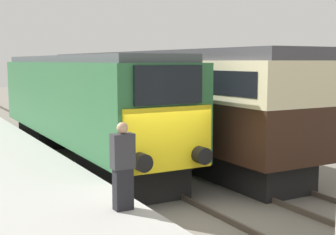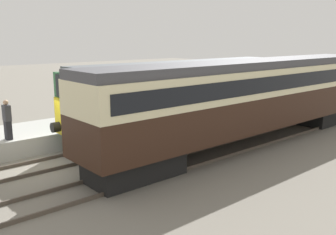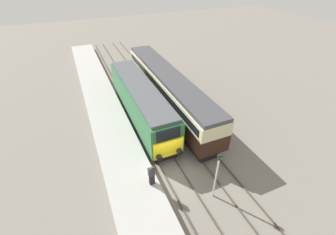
{
  "view_description": "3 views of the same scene",
  "coord_description": "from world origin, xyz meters",
  "px_view_note": "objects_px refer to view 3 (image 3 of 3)",
  "views": [
    {
      "loc": [
        -5.59,
        -9.22,
        3.75
      ],
      "look_at": [
        0.0,
        0.88,
        2.35
      ],
      "focal_mm": 50.0,
      "sensor_mm": 36.0,
      "label": 1
    },
    {
      "loc": [
        14.3,
        -5.99,
        5.15
      ],
      "look_at": [
        1.7,
        4.88,
        1.6
      ],
      "focal_mm": 40.0,
      "sensor_mm": 36.0,
      "label": 2
    },
    {
      "loc": [
        -5.04,
        -10.75,
        13.57
      ],
      "look_at": [
        1.7,
        4.88,
        1.6
      ],
      "focal_mm": 24.0,
      "sensor_mm": 36.0,
      "label": 3
    }
  ],
  "objects_px": {
    "locomotive": "(141,101)",
    "passenger_carriage": "(168,87)",
    "person_on_platform": "(152,175)",
    "signal_post": "(217,173)"
  },
  "relations": [
    {
      "from": "locomotive",
      "to": "person_on_platform",
      "type": "bearing_deg",
      "value": -103.2
    },
    {
      "from": "person_on_platform",
      "to": "passenger_carriage",
      "type": "bearing_deg",
      "value": 61.19
    },
    {
      "from": "locomotive",
      "to": "signal_post",
      "type": "distance_m",
      "value": 10.9
    },
    {
      "from": "locomotive",
      "to": "passenger_carriage",
      "type": "bearing_deg",
      "value": 19.14
    },
    {
      "from": "person_on_platform",
      "to": "locomotive",
      "type": "bearing_deg",
      "value": 76.8
    },
    {
      "from": "passenger_carriage",
      "to": "signal_post",
      "type": "distance_m",
      "value": 12.07
    },
    {
      "from": "passenger_carriage",
      "to": "person_on_platform",
      "type": "height_order",
      "value": "passenger_carriage"
    },
    {
      "from": "locomotive",
      "to": "passenger_carriage",
      "type": "distance_m",
      "value": 3.61
    },
    {
      "from": "passenger_carriage",
      "to": "person_on_platform",
      "type": "distance_m",
      "value": 11.33
    },
    {
      "from": "passenger_carriage",
      "to": "signal_post",
      "type": "xyz_separation_m",
      "value": [
        -1.7,
        -11.95,
        -0.14
      ]
    }
  ]
}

